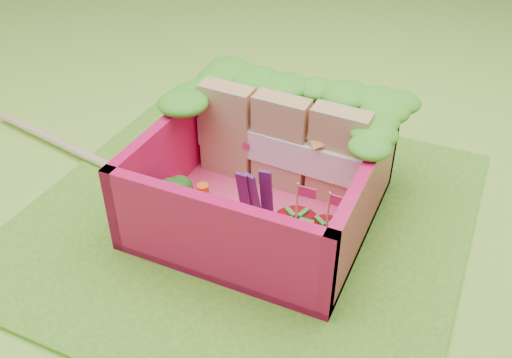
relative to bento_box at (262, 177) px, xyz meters
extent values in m
plane|color=#84D93D|center=(-0.08, -0.05, -0.31)|extent=(14.00, 14.00, 0.00)
cube|color=#54A324|center=(-0.08, -0.05, -0.29)|extent=(2.60, 2.60, 0.03)
cube|color=#FF417B|center=(0.00, 0.00, -0.25)|extent=(1.30, 1.30, 0.05)
cube|color=#DE1251|center=(0.00, 0.61, 0.00)|extent=(1.30, 0.07, 0.55)
cube|color=#DE1251|center=(0.00, -0.61, 0.00)|extent=(1.30, 0.07, 0.55)
cube|color=#DE1251|center=(-0.61, 0.00, 0.00)|extent=(0.07, 1.30, 0.55)
cube|color=#DE1251|center=(0.61, 0.00, 0.00)|extent=(0.07, 1.30, 0.55)
ellipsoid|color=#31971B|center=(-0.50, 0.58, 0.33)|extent=(0.30, 0.30, 0.11)
ellipsoid|color=#31971B|center=(-0.30, 0.58, 0.33)|extent=(0.30, 0.30, 0.11)
ellipsoid|color=#31971B|center=(-0.10, 0.58, 0.33)|extent=(0.30, 0.30, 0.11)
ellipsoid|color=#31971B|center=(0.10, 0.58, 0.33)|extent=(0.30, 0.30, 0.11)
ellipsoid|color=#31971B|center=(0.30, 0.58, 0.33)|extent=(0.30, 0.30, 0.11)
ellipsoid|color=#31971B|center=(0.50, 0.58, 0.33)|extent=(0.30, 0.30, 0.11)
ellipsoid|color=#31971B|center=(-0.58, 0.10, 0.33)|extent=(0.27, 0.27, 0.10)
ellipsoid|color=#31971B|center=(-0.58, 0.24, 0.33)|extent=(0.27, 0.27, 0.10)
ellipsoid|color=#31971B|center=(-0.58, 0.38, 0.33)|extent=(0.27, 0.27, 0.10)
ellipsoid|color=#31971B|center=(-0.58, 0.52, 0.33)|extent=(0.27, 0.27, 0.10)
ellipsoid|color=#31971B|center=(-0.58, 0.66, 0.33)|extent=(0.27, 0.27, 0.10)
ellipsoid|color=#31971B|center=(0.58, 0.10, 0.33)|extent=(0.27, 0.27, 0.10)
ellipsoid|color=#31971B|center=(0.58, 0.24, 0.33)|extent=(0.27, 0.27, 0.10)
ellipsoid|color=#31971B|center=(0.58, 0.38, 0.33)|extent=(0.27, 0.27, 0.10)
ellipsoid|color=#31971B|center=(0.58, 0.52, 0.33)|extent=(0.27, 0.27, 0.10)
ellipsoid|color=#31971B|center=(0.58, 0.66, 0.33)|extent=(0.27, 0.27, 0.10)
cube|color=tan|center=(-0.37, 0.28, 0.08)|extent=(0.36, 0.17, 0.62)
cube|color=tan|center=(0.00, 0.28, 0.08)|extent=(0.36, 0.17, 0.62)
cube|color=tan|center=(0.37, 0.28, 0.08)|extent=(0.36, 0.17, 0.62)
cube|color=white|center=(0.00, 0.28, 0.05)|extent=(1.12, 0.23, 0.20)
cylinder|color=#65A54F|center=(-0.45, -0.32, -0.16)|extent=(0.12, 0.12, 0.13)
ellipsoid|color=#154F15|center=(-0.45, -0.32, -0.04)|extent=(0.33, 0.33, 0.12)
cylinder|color=#ED5913|center=(-0.28, -0.38, -0.09)|extent=(0.07, 0.07, 0.28)
cylinder|color=#ED5913|center=(-0.24, -0.29, -0.08)|extent=(0.07, 0.07, 0.29)
cube|color=#431753|center=(-0.03, -0.17, -0.04)|extent=(0.07, 0.02, 0.38)
cube|color=#431753|center=(0.02, -0.17, -0.04)|extent=(0.07, 0.04, 0.38)
cube|color=#431753|center=(0.07, -0.09, -0.04)|extent=(0.07, 0.03, 0.38)
cone|color=red|center=(0.33, -0.30, -0.10)|extent=(0.24, 0.24, 0.24)
cylinder|color=tan|center=(0.33, -0.30, 0.14)|extent=(0.01, 0.01, 0.24)
cube|color=#D62364|center=(0.38, -0.30, 0.22)|extent=(0.10, 0.01, 0.06)
cone|color=red|center=(0.50, -0.30, -0.11)|extent=(0.24, 0.24, 0.24)
cylinder|color=tan|center=(0.50, -0.30, 0.13)|extent=(0.01, 0.01, 0.24)
cube|color=#D62364|center=(0.55, -0.30, 0.21)|extent=(0.10, 0.01, 0.06)
cube|color=#5DAF37|center=(0.50, -0.05, -0.20)|extent=(0.30, 0.24, 0.05)
cube|color=#5DAF37|center=(0.21, -0.33, -0.20)|extent=(0.25, 0.29, 0.05)
cube|color=tan|center=(-1.17, -0.01, -0.25)|extent=(2.37, 0.51, 0.05)
cube|color=tan|center=(-1.12, 0.01, -0.25)|extent=(2.37, 0.51, 0.05)
camera|label=1|loc=(1.10, -2.51, 1.98)|focal=40.00mm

